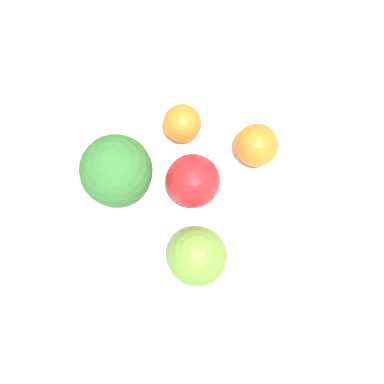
# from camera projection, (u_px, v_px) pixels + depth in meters

# --- Properties ---
(ground_plane) EXTENTS (6.00, 6.00, 0.00)m
(ground_plane) POSITION_uv_depth(u_px,v_px,m) (192.00, 212.00, 0.56)
(ground_plane) COLOR gray
(table_surface) EXTENTS (1.20, 1.20, 0.02)m
(table_surface) POSITION_uv_depth(u_px,v_px,m) (192.00, 210.00, 0.55)
(table_surface) COLOR #B2C6B2
(table_surface) RESTS_ON ground_plane
(bowl) EXTENTS (0.21, 0.21, 0.04)m
(bowl) POSITION_uv_depth(u_px,v_px,m) (192.00, 201.00, 0.52)
(bowl) COLOR white
(bowl) RESTS_ON table_surface
(broccoli) EXTENTS (0.06, 0.06, 0.08)m
(broccoli) POSITION_uv_depth(u_px,v_px,m) (116.00, 175.00, 0.46)
(broccoli) COLOR #8CB76B
(broccoli) RESTS_ON bowl
(apple_red) EXTENTS (0.05, 0.05, 0.05)m
(apple_red) POSITION_uv_depth(u_px,v_px,m) (191.00, 181.00, 0.48)
(apple_red) COLOR red
(apple_red) RESTS_ON bowl
(apple_green) EXTENTS (0.05, 0.05, 0.05)m
(apple_green) POSITION_uv_depth(u_px,v_px,m) (197.00, 256.00, 0.46)
(apple_green) COLOR olive
(apple_green) RESTS_ON bowl
(orange_front) EXTENTS (0.04, 0.04, 0.04)m
(orange_front) POSITION_uv_depth(u_px,v_px,m) (182.00, 123.00, 0.50)
(orange_front) COLOR orange
(orange_front) RESTS_ON bowl
(orange_back) EXTENTS (0.04, 0.04, 0.04)m
(orange_back) POSITION_uv_depth(u_px,v_px,m) (257.00, 145.00, 0.49)
(orange_back) COLOR orange
(orange_back) RESTS_ON bowl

